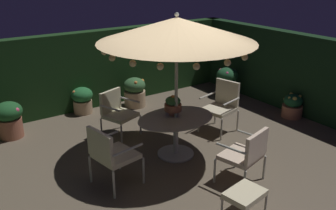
{
  "coord_description": "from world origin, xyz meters",
  "views": [
    {
      "loc": [
        -3.22,
        -4.62,
        3.24
      ],
      "look_at": [
        0.24,
        0.43,
        0.88
      ],
      "focal_mm": 39.36,
      "sensor_mm": 36.0,
      "label": 1
    }
  ],
  "objects_px": {
    "patio_dining_table": "(176,127)",
    "potted_plant_left_far": "(9,118)",
    "patio_chair_northeast": "(222,103)",
    "patio_umbrella": "(177,30)",
    "potted_plant_right_far": "(292,106)",
    "potted_plant_back_left": "(82,100)",
    "centerpiece_planter": "(173,104)",
    "potted_plant_back_center": "(227,81)",
    "patio_chair_east": "(117,110)",
    "patio_chair_southeast": "(110,152)",
    "patio_chair_north": "(246,153)",
    "ottoman_footrest": "(245,195)",
    "potted_plant_back_right": "(135,92)"
  },
  "relations": [
    {
      "from": "patio_dining_table",
      "to": "potted_plant_left_far",
      "type": "bearing_deg",
      "value": 133.07
    },
    {
      "from": "patio_chair_northeast",
      "to": "potted_plant_left_far",
      "type": "height_order",
      "value": "patio_chair_northeast"
    },
    {
      "from": "patio_umbrella",
      "to": "potted_plant_right_far",
      "type": "relative_size",
      "value": 4.92
    },
    {
      "from": "potted_plant_right_far",
      "to": "potted_plant_back_left",
      "type": "height_order",
      "value": "potted_plant_back_left"
    },
    {
      "from": "potted_plant_right_far",
      "to": "potted_plant_back_left",
      "type": "bearing_deg",
      "value": 142.67
    },
    {
      "from": "centerpiece_planter",
      "to": "potted_plant_right_far",
      "type": "bearing_deg",
      "value": -2.88
    },
    {
      "from": "potted_plant_back_center",
      "to": "patio_chair_east",
      "type": "bearing_deg",
      "value": -171.73
    },
    {
      "from": "patio_chair_southeast",
      "to": "patio_chair_north",
      "type": "bearing_deg",
      "value": -32.68
    },
    {
      "from": "patio_umbrella",
      "to": "potted_plant_left_far",
      "type": "distance_m",
      "value": 3.82
    },
    {
      "from": "patio_umbrella",
      "to": "potted_plant_back_center",
      "type": "xyz_separation_m",
      "value": [
        2.93,
        1.83,
        -1.83
      ]
    },
    {
      "from": "ottoman_footrest",
      "to": "potted_plant_back_center",
      "type": "bearing_deg",
      "value": 49.84
    },
    {
      "from": "patio_chair_southeast",
      "to": "potted_plant_back_right",
      "type": "bearing_deg",
      "value": 54.37
    },
    {
      "from": "patio_dining_table",
      "to": "patio_umbrella",
      "type": "height_order",
      "value": "patio_umbrella"
    },
    {
      "from": "patio_chair_north",
      "to": "ottoman_footrest",
      "type": "bearing_deg",
      "value": -136.11
    },
    {
      "from": "patio_chair_east",
      "to": "potted_plant_back_center",
      "type": "xyz_separation_m",
      "value": [
        3.41,
        0.5,
        -0.12
      ]
    },
    {
      "from": "potted_plant_back_left",
      "to": "patio_chair_northeast",
      "type": "bearing_deg",
      "value": -51.41
    },
    {
      "from": "patio_chair_northeast",
      "to": "potted_plant_back_right",
      "type": "height_order",
      "value": "patio_chair_northeast"
    },
    {
      "from": "ottoman_footrest",
      "to": "potted_plant_right_far",
      "type": "distance_m",
      "value": 3.93
    },
    {
      "from": "ottoman_footrest",
      "to": "patio_chair_north",
      "type": "bearing_deg",
      "value": 43.89
    },
    {
      "from": "potted_plant_right_far",
      "to": "patio_umbrella",
      "type": "bearing_deg",
      "value": 179.08
    },
    {
      "from": "ottoman_footrest",
      "to": "potted_plant_back_left",
      "type": "xyz_separation_m",
      "value": [
        -0.35,
        4.79,
        -0.02
      ]
    },
    {
      "from": "ottoman_footrest",
      "to": "potted_plant_right_far",
      "type": "height_order",
      "value": "potted_plant_right_far"
    },
    {
      "from": "patio_dining_table",
      "to": "patio_chair_northeast",
      "type": "relative_size",
      "value": 1.38
    },
    {
      "from": "patio_chair_north",
      "to": "potted_plant_back_left",
      "type": "height_order",
      "value": "patio_chair_north"
    },
    {
      "from": "patio_chair_southeast",
      "to": "potted_plant_right_far",
      "type": "xyz_separation_m",
      "value": [
        4.58,
        0.2,
        -0.32
      ]
    },
    {
      "from": "centerpiece_planter",
      "to": "ottoman_footrest",
      "type": "height_order",
      "value": "centerpiece_planter"
    },
    {
      "from": "patio_dining_table",
      "to": "patio_chair_southeast",
      "type": "bearing_deg",
      "value": -169.73
    },
    {
      "from": "patio_umbrella",
      "to": "patio_chair_southeast",
      "type": "height_order",
      "value": "patio_umbrella"
    },
    {
      "from": "ottoman_footrest",
      "to": "patio_umbrella",
      "type": "bearing_deg",
      "value": 82.4
    },
    {
      "from": "patio_chair_east",
      "to": "potted_plant_left_far",
      "type": "bearing_deg",
      "value": 148.31
    },
    {
      "from": "patio_chair_southeast",
      "to": "ottoman_footrest",
      "type": "xyz_separation_m",
      "value": [
        1.14,
        -1.7,
        -0.24
      ]
    },
    {
      "from": "patio_chair_east",
      "to": "potted_plant_back_center",
      "type": "bearing_deg",
      "value": 8.27
    },
    {
      "from": "patio_chair_northeast",
      "to": "potted_plant_back_left",
      "type": "bearing_deg",
      "value": 128.59
    },
    {
      "from": "patio_dining_table",
      "to": "patio_chair_east",
      "type": "height_order",
      "value": "patio_chair_east"
    },
    {
      "from": "patio_dining_table",
      "to": "patio_chair_northeast",
      "type": "distance_m",
      "value": 1.43
    },
    {
      "from": "patio_dining_table",
      "to": "patio_chair_northeast",
      "type": "bearing_deg",
      "value": 13.38
    },
    {
      "from": "patio_chair_northeast",
      "to": "patio_chair_southeast",
      "type": "xyz_separation_m",
      "value": [
        -2.79,
        -0.58,
        -0.01
      ]
    },
    {
      "from": "patio_dining_table",
      "to": "patio_umbrella",
      "type": "distance_m",
      "value": 1.71
    },
    {
      "from": "ottoman_footrest",
      "to": "potted_plant_left_far",
      "type": "height_order",
      "value": "potted_plant_left_far"
    },
    {
      "from": "potted_plant_left_far",
      "to": "potted_plant_back_center",
      "type": "relative_size",
      "value": 0.97
    },
    {
      "from": "patio_chair_southeast",
      "to": "ottoman_footrest",
      "type": "distance_m",
      "value": 2.06
    },
    {
      "from": "patio_chair_southeast",
      "to": "patio_umbrella",
      "type": "bearing_deg",
      "value": 10.27
    },
    {
      "from": "potted_plant_back_left",
      "to": "potted_plant_back_center",
      "type": "bearing_deg",
      "value": -15.94
    },
    {
      "from": "potted_plant_right_far",
      "to": "ottoman_footrest",
      "type": "bearing_deg",
      "value": -151.03
    },
    {
      "from": "patio_chair_southeast",
      "to": "potted_plant_left_far",
      "type": "xyz_separation_m",
      "value": [
        -0.88,
        2.69,
        -0.18
      ]
    },
    {
      "from": "ottoman_footrest",
      "to": "potted_plant_left_far",
      "type": "bearing_deg",
      "value": 114.68
    },
    {
      "from": "potted_plant_right_far",
      "to": "centerpiece_planter",
      "type": "bearing_deg",
      "value": 177.12
    },
    {
      "from": "patio_dining_table",
      "to": "potted_plant_right_far",
      "type": "distance_m",
      "value": 3.19
    },
    {
      "from": "potted_plant_back_center",
      "to": "potted_plant_right_far",
      "type": "bearing_deg",
      "value": -82.46
    },
    {
      "from": "patio_chair_east",
      "to": "patio_umbrella",
      "type": "bearing_deg",
      "value": -70.0
    }
  ]
}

